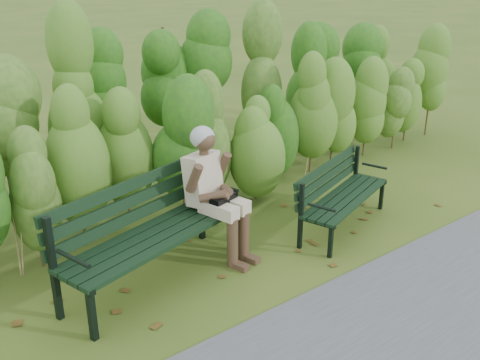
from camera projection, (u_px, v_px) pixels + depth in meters
ground at (259, 251)px, 6.33m from camera, size 80.00×80.00×0.00m
footpath at (425, 353)px, 4.72m from camera, size 60.00×2.50×0.01m
hedge_band at (168, 108)px, 7.21m from camera, size 11.04×1.67×2.42m
leaf_litter at (236, 268)px, 5.99m from camera, size 5.24×2.22×0.01m
bench_left at (145, 225)px, 5.58m from camera, size 2.17×1.17×1.03m
bench_right at (339, 190)px, 6.74m from camera, size 1.67×0.98×0.79m
seated_woman at (214, 185)px, 5.97m from camera, size 0.60×0.88×1.45m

